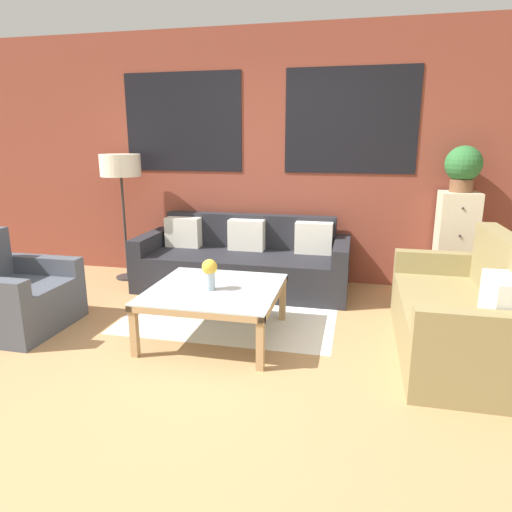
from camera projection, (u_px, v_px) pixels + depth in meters
ground_plane at (194, 373)px, 3.23m from camera, size 16.00×16.00×0.00m
wall_back_brick at (264, 158)px, 5.19m from camera, size 8.40×0.09×2.80m
rug at (234, 311)px, 4.39m from camera, size 1.94×1.51×0.00m
couch_dark at (243, 263)px, 5.04m from camera, size 2.28×0.88×0.78m
settee_vintage at (462, 316)px, 3.44m from camera, size 0.80×1.67×0.92m
armchair_corner at (13, 297)px, 3.95m from camera, size 0.80×0.85×0.84m
coffee_table at (215, 294)px, 3.74m from camera, size 1.05×1.05×0.43m
floor_lamp at (121, 170)px, 5.16m from camera, size 0.45×0.45×1.45m
drawer_cabinet at (455, 245)px, 4.72m from camera, size 0.38×0.38×1.09m
potted_plant at (463, 166)px, 4.52m from camera, size 0.36×0.36×0.46m
flower_vase at (210, 272)px, 3.65m from camera, size 0.12×0.12×0.25m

